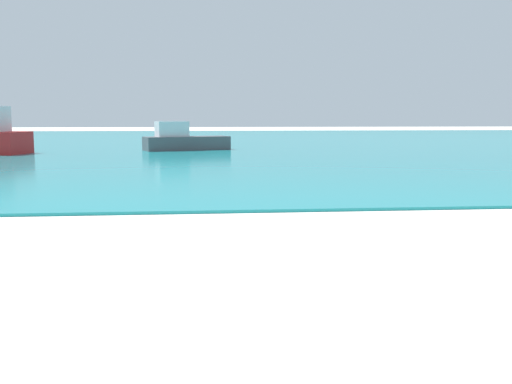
% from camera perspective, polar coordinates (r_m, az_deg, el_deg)
% --- Properties ---
extents(water, '(160.00, 60.00, 0.06)m').
position_cam_1_polar(water, '(40.45, -5.57, 4.88)').
color(water, teal).
rests_on(water, ground).
extents(boat_far, '(4.43, 2.60, 1.43)m').
position_cam_1_polar(boat_far, '(29.73, -7.04, 5.01)').
color(boat_far, '#4C4C51').
rests_on(boat_far, water).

